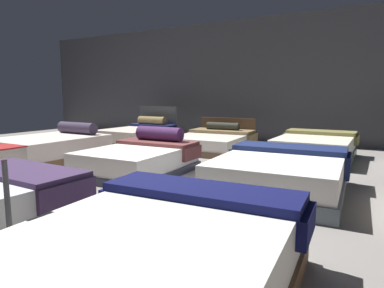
{
  "coord_description": "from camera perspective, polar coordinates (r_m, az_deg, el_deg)",
  "views": [
    {
      "loc": [
        2.35,
        -4.47,
        1.29
      ],
      "look_at": [
        -0.19,
        0.05,
        0.56
      ],
      "focal_mm": 31.28,
      "sensor_mm": 36.0,
      "label": 1
    }
  ],
  "objects": [
    {
      "name": "bed_5",
      "position": [
        5.77,
        -8.93,
        -2.51
      ],
      "size": [
        1.53,
        1.93,
        0.74
      ],
      "rotation": [
        0.0,
        0.0,
        0.02
      ],
      "color": "#292A38",
      "rests_on": "ground_plane"
    },
    {
      "name": "bed_9",
      "position": [
        8.16,
        3.73,
        0.47
      ],
      "size": [
        1.73,
        2.19,
        0.73
      ],
      "rotation": [
        0.0,
        0.0,
        0.05
      ],
      "color": "brown",
      "rests_on": "ground_plane"
    },
    {
      "name": "bed_10",
      "position": [
        7.41,
        20.22,
        -0.57
      ],
      "size": [
        1.55,
        2.07,
        0.54
      ],
      "rotation": [
        0.0,
        0.0,
        -0.01
      ],
      "color": "#263531",
      "rests_on": "ground_plane"
    },
    {
      "name": "ground_plane",
      "position": [
        5.22,
        1.55,
        -6.38
      ],
      "size": [
        18.0,
        18.0,
        0.02
      ],
      "primitive_type": "cube",
      "color": "gray"
    },
    {
      "name": "bed_6",
      "position": [
        4.74,
        14.73,
        -4.91
      ],
      "size": [
        1.76,
        2.09,
        0.55
      ],
      "rotation": [
        0.0,
        0.0,
        0.05
      ],
      "color": "#4A5660",
      "rests_on": "ground_plane"
    },
    {
      "name": "bed_4",
      "position": [
        7.42,
        -22.91,
        -0.61
      ],
      "size": [
        1.69,
        2.08,
        0.73
      ],
      "rotation": [
        0.0,
        0.0,
        -0.04
      ],
      "color": "brown",
      "rests_on": "ground_plane"
    },
    {
      "name": "bed_8",
      "position": [
        9.39,
        -9.03,
        1.59
      ],
      "size": [
        1.53,
        2.02,
        1.0
      ],
      "rotation": [
        0.0,
        0.0,
        -0.03
      ],
      "color": "#4D5156",
      "rests_on": "ground_plane"
    },
    {
      "name": "bed_2",
      "position": [
        2.2,
        -7.2,
        -20.01
      ],
      "size": [
        1.77,
        2.21,
        0.58
      ],
      "rotation": [
        0.0,
        0.0,
        0.05
      ],
      "color": "brown",
      "rests_on": "ground_plane"
    },
    {
      "name": "price_sign",
      "position": [
        2.89,
        -28.72,
        -11.79
      ],
      "size": [
        0.28,
        0.24,
        0.94
      ],
      "color": "#3F3F44",
      "rests_on": "ground_plane"
    },
    {
      "name": "showroom_back_wall",
      "position": [
        9.75,
        15.59,
        10.49
      ],
      "size": [
        18.0,
        0.06,
        3.5
      ],
      "primitive_type": "cube",
      "color": "#47474C",
      "rests_on": "ground_plane"
    }
  ]
}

